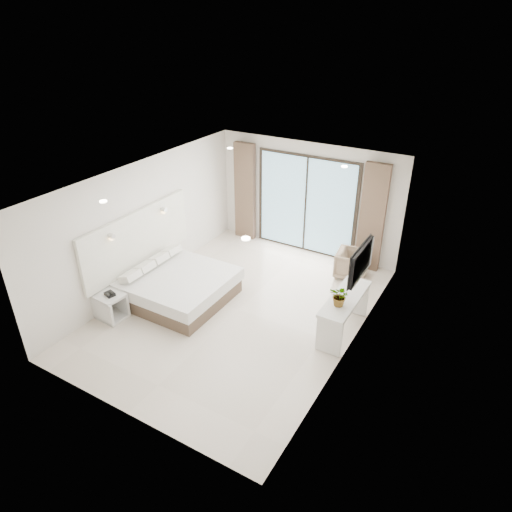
# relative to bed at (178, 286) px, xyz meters

# --- Properties ---
(ground) EXTENTS (6.20, 6.20, 0.00)m
(ground) POSITION_rel_bed_xyz_m (1.31, 0.28, -0.30)
(ground) COLOR beige
(ground) RESTS_ON ground
(room_shell) EXTENTS (4.62, 6.22, 2.72)m
(room_shell) POSITION_rel_bed_xyz_m (1.11, 1.00, 1.29)
(room_shell) COLOR silver
(room_shell) RESTS_ON ground
(bed) EXTENTS (2.01, 1.91, 0.70)m
(bed) POSITION_rel_bed_xyz_m (0.00, 0.00, 0.00)
(bed) COLOR brown
(bed) RESTS_ON ground
(nightstand) EXTENTS (0.61, 0.51, 0.52)m
(nightstand) POSITION_rel_bed_xyz_m (-0.71, -1.18, -0.03)
(nightstand) COLOR silver
(nightstand) RESTS_ON ground
(phone) EXTENTS (0.22, 0.19, 0.06)m
(phone) POSITION_rel_bed_xyz_m (-0.66, -1.18, 0.26)
(phone) COLOR black
(phone) RESTS_ON nightstand
(console_desk) EXTENTS (0.48, 1.54, 0.77)m
(console_desk) POSITION_rel_bed_xyz_m (3.35, 0.66, 0.26)
(console_desk) COLOR silver
(console_desk) RESTS_ON ground
(plant) EXTENTS (0.42, 0.45, 0.30)m
(plant) POSITION_rel_bed_xyz_m (3.35, 0.35, 0.62)
(plant) COLOR #33662D
(plant) RESTS_ON console_desk
(armchair) EXTENTS (0.71, 0.74, 0.68)m
(armchair) POSITION_rel_bed_xyz_m (2.78, 2.68, 0.05)
(armchair) COLOR #927F5F
(armchair) RESTS_ON ground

